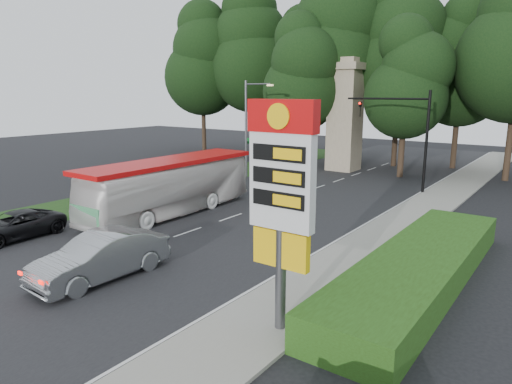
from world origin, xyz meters
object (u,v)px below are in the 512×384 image
Objects in this scene: monument at (345,114)px; sedan_silver at (101,257)px; gas_station_pylon at (282,186)px; streetlight_signs at (248,124)px; suv_charcoal at (14,226)px; traffic_signal_mast at (408,127)px; transit_bus at (170,187)px.

monument is 29.24m from sedan_silver.
gas_station_pylon is 25.74m from streetlight_signs.
gas_station_pylon is 15.86m from suv_charcoal.
traffic_signal_mast is 9.76m from monument.
suv_charcoal is at bearing -179.31° from gas_station_pylon.
transit_bus is at bearing 69.16° from suv_charcoal.
traffic_signal_mast is 1.52× the size of suv_charcoal.
monument is at bearing 111.80° from gas_station_pylon.
streetlight_signs is at bearing 104.43° from transit_bus.
sedan_silver is (-7.70, -0.72, -3.56)m from gas_station_pylon.
gas_station_pylon is at bearing -0.29° from suv_charcoal.
monument is at bearing 98.99° from sedan_silver.
monument reaches higher than streetlight_signs.
gas_station_pylon is at bearing -68.20° from monument.
traffic_signal_mast is at bearing 56.06° from transit_bus.
streetlight_signs is 0.80× the size of monument.
sedan_silver is (-4.18, -22.72, -3.79)m from traffic_signal_mast.
streetlight_signs reaches higher than sedan_silver.
transit_bus is at bearing -93.89° from monument.
sedan_silver reaches higher than suv_charcoal.
traffic_signal_mast is 25.49m from suv_charcoal.
traffic_signal_mast is 0.90× the size of streetlight_signs.
transit_bus reaches higher than suv_charcoal.
monument is at bearing 142.00° from traffic_signal_mast.
traffic_signal_mast is at bearing 81.62° from sedan_silver.
gas_station_pylon reaches higher than sedan_silver.
streetlight_signs is at bearing -121.97° from monument.
streetlight_signs is at bearing 128.96° from gas_station_pylon.
gas_station_pylon is 14.97m from transit_bus.
streetlight_signs is (-16.19, 20.01, -0.01)m from gas_station_pylon.
suv_charcoal is at bearing -87.77° from streetlight_signs.
suv_charcoal is (0.79, -20.20, -3.78)m from streetlight_signs.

